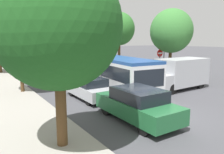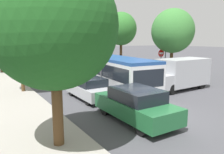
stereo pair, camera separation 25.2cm
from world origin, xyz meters
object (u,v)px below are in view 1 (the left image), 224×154
at_px(tree_right_far, 80,35).
at_px(city_bus_rear, 6,52).
at_px(traffic_light, 101,57).
at_px(tree_right_near, 171,32).
at_px(queued_car_red, 29,64).
at_px(no_entry_sign, 160,59).
at_px(articulated_bus, 94,66).
at_px(queued_car_black, 23,61).
at_px(queued_car_white, 56,75).
at_px(queued_car_silver, 90,88).
at_px(queued_car_green, 137,104).
at_px(tree_right_mid, 119,29).
at_px(direction_sign_post, 164,52).
at_px(white_van, 180,73).
at_px(queued_car_tan, 42,68).
at_px(tree_left_near, 57,29).
at_px(tree_left_mid, 19,26).

bearing_deg(tree_right_far, city_bus_rear, 131.48).
xyz_separation_m(traffic_light, tree_right_near, (8.20, 1.11, 1.91)).
distance_m(queued_car_red, no_entry_sign, 16.38).
height_order(articulated_bus, queued_car_black, articulated_bus).
distance_m(queued_car_white, traffic_light, 5.43).
distance_m(articulated_bus, queued_car_white, 3.49).
bearing_deg(queued_car_black, queued_car_silver, 179.87).
bearing_deg(articulated_bus, queued_car_green, -12.13).
distance_m(queued_car_white, tree_right_mid, 12.20).
relative_size(queued_car_silver, direction_sign_post, 1.10).
relative_size(queued_car_green, tree_right_near, 0.68).
bearing_deg(white_van, direction_sign_post, -124.24).
relative_size(queued_car_white, no_entry_sign, 1.41).
bearing_deg(queued_car_tan, tree_left_near, 166.64).
distance_m(queued_car_black, tree_left_mid, 17.84).
distance_m(traffic_light, tree_right_far, 24.32).
bearing_deg(tree_right_far, tree_right_mid, -92.08).
bearing_deg(no_entry_sign, queued_car_red, -147.62).
xyz_separation_m(queued_car_silver, tree_right_mid, (10.05, 11.02, 4.37)).
relative_size(queued_car_tan, tree_right_near, 0.66).
xyz_separation_m(queued_car_silver, queued_car_tan, (0.09, 10.84, 0.07)).
relative_size(queued_car_tan, tree_right_far, 0.60).
height_order(city_bus_rear, queued_car_red, city_bus_rear).
height_order(city_bus_rear, direction_sign_post, direction_sign_post).
bearing_deg(no_entry_sign, traffic_light, -78.32).
bearing_deg(tree_right_far, queued_car_black, -165.84).
relative_size(queued_car_white, queued_car_red, 0.91).
relative_size(queued_car_black, tree_right_far, 0.56).
bearing_deg(traffic_light, no_entry_sign, 85.19).
relative_size(city_bus_rear, tree_right_mid, 1.56).
relative_size(queued_car_silver, tree_left_near, 0.63).
xyz_separation_m(queued_car_black, tree_right_near, (9.52, -18.79, 3.69)).
distance_m(queued_car_tan, tree_right_mid, 10.85).
relative_size(white_van, tree_right_near, 0.77).
distance_m(queued_car_black, tree_left_near, 26.81).
distance_m(queued_car_white, white_van, 10.22).
bearing_deg(direction_sign_post, queued_car_black, -56.88).
bearing_deg(queued_car_black, traffic_light, -175.82).
relative_size(city_bus_rear, queued_car_red, 2.55).
height_order(queued_car_green, white_van, white_van).
bearing_deg(queued_car_silver, no_entry_sign, -73.04).
height_order(traffic_light, tree_left_near, tree_left_near).
bearing_deg(traffic_light, queued_car_green, -30.66).
xyz_separation_m(queued_car_silver, traffic_light, (1.51, 1.11, 1.80)).
bearing_deg(tree_right_near, tree_right_mid, 87.79).
height_order(articulated_bus, tree_right_far, tree_right_far).
xyz_separation_m(no_entry_sign, tree_right_far, (1.70, 21.00, 2.62)).
xyz_separation_m(queued_car_tan, tree_right_mid, (9.96, 0.18, 4.30)).
relative_size(queued_car_white, white_van, 0.79).
distance_m(traffic_light, tree_right_near, 8.49).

